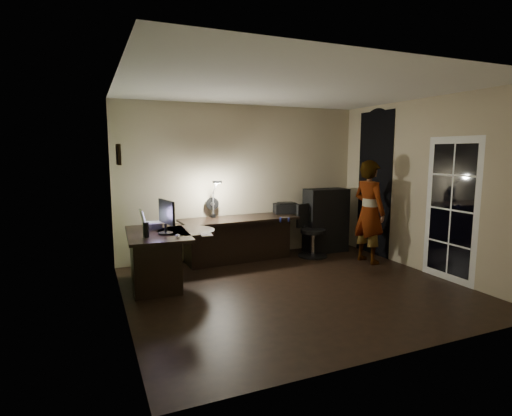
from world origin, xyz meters
name	(u,v)px	position (x,y,z in m)	size (l,w,h in m)	color
floor	(295,289)	(0.00, 0.00, -0.01)	(4.50, 4.00, 0.01)	black
ceiling	(298,88)	(0.00, 0.00, 2.71)	(4.50, 4.00, 0.01)	silver
wall_back	(243,181)	(0.00, 2.00, 1.35)	(4.50, 0.01, 2.70)	tan
wall_front	(406,213)	(0.00, -2.00, 1.35)	(4.50, 0.01, 2.70)	tan
wall_left	(120,200)	(-2.25, 0.00, 1.35)	(0.01, 4.00, 2.70)	tan
wall_right	(424,186)	(2.25, 0.00, 1.35)	(0.01, 4.00, 2.70)	tan
green_wall_overlay	(122,200)	(-2.24, 0.00, 1.35)	(0.00, 4.00, 2.70)	#4A632D
arched_doorway	(374,184)	(2.24, 1.15, 1.30)	(0.01, 0.90, 2.60)	black
french_door	(451,210)	(2.24, -0.55, 1.05)	(0.02, 0.92, 2.10)	white
framed_picture	(118,154)	(-2.22, 0.45, 1.85)	(0.04, 0.30, 0.25)	black
desk_left	(158,259)	(-1.72, 0.88, 0.38)	(0.82, 1.33, 0.77)	black
desk_right	(239,239)	(-0.22, 1.63, 0.38)	(2.01, 0.70, 0.76)	black
cabinet	(326,220)	(1.53, 1.63, 0.60)	(0.80, 0.40, 1.19)	black
laptop_stand	(152,226)	(-1.75, 1.11, 0.82)	(0.22, 0.19, 0.09)	silver
laptop	(152,216)	(-1.75, 1.11, 0.96)	(0.29, 0.27, 0.20)	silver
monitor	(165,221)	(-1.63, 0.71, 0.94)	(0.10, 0.51, 0.33)	black
mouse	(178,235)	(-1.53, 0.45, 0.79)	(0.05, 0.08, 0.03)	silver
phone	(151,228)	(-1.76, 1.15, 0.78)	(0.06, 0.13, 0.01)	black
pen	(203,234)	(-1.18, 0.45, 0.78)	(0.01, 0.16, 0.01)	black
speaker	(146,230)	(-1.91, 0.57, 0.87)	(0.08, 0.08, 0.20)	black
notepad	(206,235)	(-1.15, 0.40, 0.78)	(0.15, 0.21, 0.01)	silver
desk_fan	(212,207)	(-0.61, 1.92, 0.93)	(0.22, 0.12, 0.34)	black
headphones	(285,219)	(0.32, 0.97, 0.80)	(0.19, 0.08, 0.09)	#1F2B98
printer	(286,208)	(0.77, 1.80, 0.85)	(0.43, 0.34, 0.19)	black
desk_lamp	(213,198)	(-0.62, 1.83, 1.10)	(0.17, 0.32, 0.69)	black
office_chair	(313,231)	(1.11, 1.38, 0.47)	(0.53, 0.53, 0.94)	black
person	(369,212)	(1.79, 0.71, 0.87)	(0.62, 0.42, 1.74)	#D8A88C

